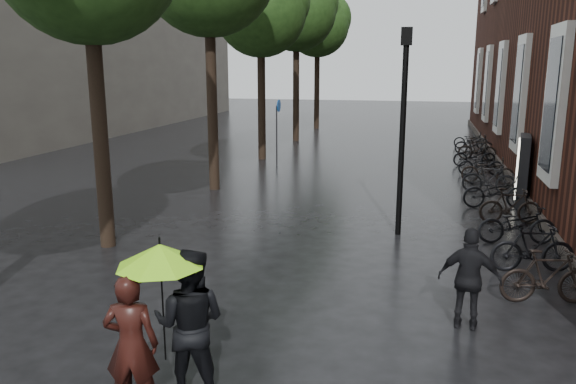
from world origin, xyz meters
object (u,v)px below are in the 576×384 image
(lamp_post, at_px, (403,112))
(person_burgundy, at_px, (131,345))
(parked_bicycles, at_px, (489,175))
(person_black, at_px, (190,324))
(ad_lightbox, at_px, (522,170))
(pedestrian_walking, at_px, (470,279))

(lamp_post, bearing_deg, person_burgundy, -108.40)
(person_burgundy, relative_size, parked_bicycles, 0.09)
(person_black, distance_m, ad_lightbox, 12.29)
(person_burgundy, bearing_deg, pedestrian_walking, -153.90)
(pedestrian_walking, relative_size, parked_bicycles, 0.08)
(person_burgundy, height_order, ad_lightbox, ad_lightbox)
(parked_bicycles, relative_size, ad_lightbox, 9.63)
(person_burgundy, xyz_separation_m, person_black, (0.49, 0.51, 0.08))
(person_black, bearing_deg, lamp_post, -111.98)
(ad_lightbox, height_order, lamp_post, lamp_post)
(parked_bicycles, xyz_separation_m, lamp_post, (-2.59, -5.71, 2.40))
(parked_bicycles, xyz_separation_m, ad_lightbox, (0.65, -1.89, 0.54))
(parked_bicycles, height_order, lamp_post, lamp_post)
(ad_lightbox, bearing_deg, lamp_post, -122.14)
(lamp_post, bearing_deg, ad_lightbox, 49.65)
(person_black, xyz_separation_m, ad_lightbox, (5.34, 11.07, 0.07))
(person_black, relative_size, pedestrian_walking, 1.18)
(person_black, height_order, pedestrian_walking, person_black)
(person_black, height_order, parked_bicycles, person_black)
(person_black, height_order, ad_lightbox, ad_lightbox)
(person_black, bearing_deg, person_burgundy, 40.50)
(pedestrian_walking, bearing_deg, person_burgundy, 46.35)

